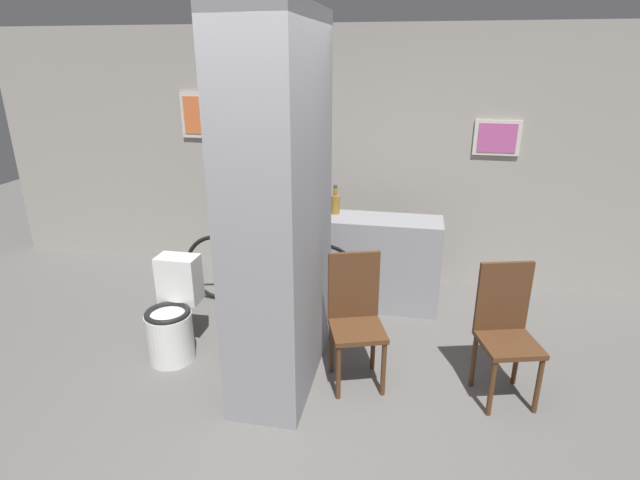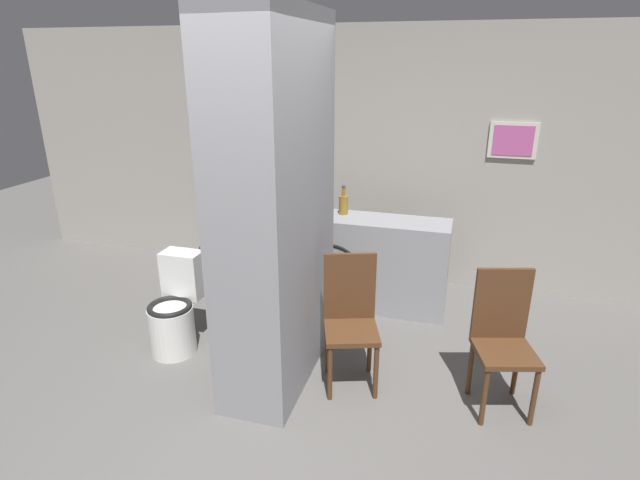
% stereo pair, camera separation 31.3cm
% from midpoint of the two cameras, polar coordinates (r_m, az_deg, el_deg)
% --- Properties ---
extents(ground_plane, '(14.00, 14.00, 0.00)m').
position_cam_midpoint_polar(ground_plane, '(3.52, -3.13, -20.52)').
color(ground_plane, '#5B5956').
extents(wall_back, '(8.00, 0.09, 2.60)m').
position_cam_midpoint_polar(wall_back, '(5.31, 6.01, 9.38)').
color(wall_back, gray).
rests_on(wall_back, ground_plane).
extents(pillar_center, '(0.53, 1.27, 2.60)m').
position_cam_midpoint_polar(pillar_center, '(3.46, -2.45, 3.53)').
color(pillar_center, gray).
rests_on(pillar_center, ground_plane).
extents(counter_shelf, '(1.36, 0.44, 0.88)m').
position_cam_midpoint_polar(counter_shelf, '(4.79, 8.12, -2.69)').
color(counter_shelf, gray).
rests_on(counter_shelf, ground_plane).
extents(toilet, '(0.36, 0.52, 0.79)m').
position_cam_midpoint_polar(toilet, '(4.24, -14.16, -7.94)').
color(toilet, silver).
rests_on(toilet, ground_plane).
extents(chair_near_pillar, '(0.48, 0.48, 0.98)m').
position_cam_midpoint_polar(chair_near_pillar, '(3.66, 5.98, -8.70)').
color(chair_near_pillar, '#4C2D19').
rests_on(chair_near_pillar, ground_plane).
extents(chair_by_doorway, '(0.47, 0.47, 0.98)m').
position_cam_midpoint_polar(chair_by_doorway, '(3.68, 22.52, -10.13)').
color(chair_by_doorway, '#4C2D19').
rests_on(chair_by_doorway, ground_plane).
extents(bicycle, '(1.74, 0.42, 0.74)m').
position_cam_midpoint_polar(bicycle, '(4.83, -3.00, -3.40)').
color(bicycle, black).
rests_on(bicycle, ground_plane).
extents(bottle_tall, '(0.09, 0.09, 0.28)m').
position_cam_midpoint_polar(bottle_tall, '(4.73, 4.59, 4.15)').
color(bottle_tall, olive).
rests_on(bottle_tall, counter_shelf).
extents(bottle_short, '(0.09, 0.09, 0.23)m').
position_cam_midpoint_polar(bottle_short, '(4.66, 2.76, 3.68)').
color(bottle_short, '#19598C').
rests_on(bottle_short, counter_shelf).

